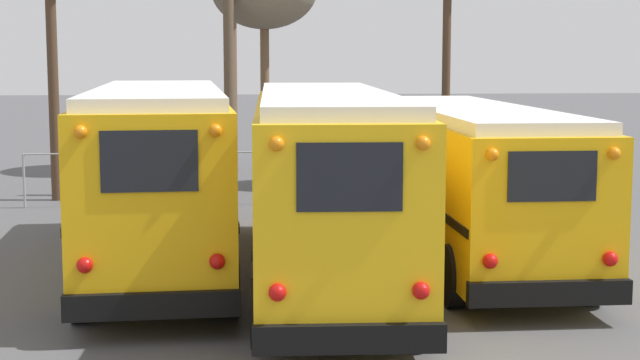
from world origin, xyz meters
TOP-DOWN VIEW (x-y plane):
  - ground_plane at (0.00, 0.00)m, footprint 160.00×160.00m
  - school_bus_0 at (-2.94, 0.68)m, footprint 2.86×10.01m
  - school_bus_1 at (-0.00, -0.55)m, footprint 2.80×10.85m
  - school_bus_2 at (2.94, 0.92)m, footprint 2.49×9.85m
  - utility_pole at (-1.65, 10.05)m, footprint 1.80×0.30m
  - fence_line at (0.00, 8.21)m, footprint 13.94×0.06m

SIDE VIEW (x-z plane):
  - ground_plane at x=0.00m, z-range 0.00..0.00m
  - fence_line at x=0.00m, z-range 0.26..1.68m
  - school_bus_2 at x=2.94m, z-range 0.14..3.11m
  - school_bus_1 at x=0.00m, z-range 0.13..3.45m
  - school_bus_0 at x=-2.94m, z-range 0.15..3.50m
  - utility_pole at x=-1.65m, z-range 0.15..8.09m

